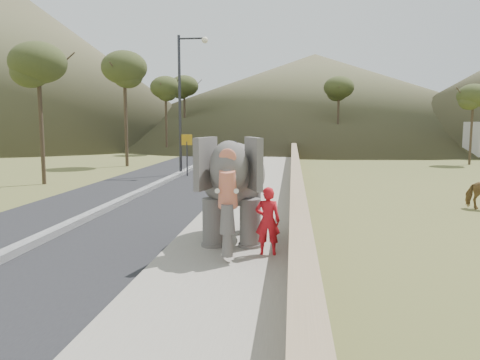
# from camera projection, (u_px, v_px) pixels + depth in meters

# --- Properties ---
(ground) EXTENTS (160.00, 160.00, 0.00)m
(ground) POSITION_uv_depth(u_px,v_px,m) (214.00, 284.00, 9.11)
(ground) COLOR olive
(ground) RESTS_ON ground
(road) EXTENTS (7.00, 120.00, 0.03)m
(road) POSITION_uv_depth(u_px,v_px,m) (136.00, 197.00, 19.52)
(road) COLOR black
(road) RESTS_ON ground
(median) EXTENTS (0.35, 120.00, 0.22)m
(median) POSITION_uv_depth(u_px,v_px,m) (136.00, 195.00, 19.50)
(median) COLOR black
(median) RESTS_ON ground
(walkway) EXTENTS (3.00, 120.00, 0.15)m
(walkway) POSITION_uv_depth(u_px,v_px,m) (255.00, 197.00, 18.96)
(walkway) COLOR #9E9687
(walkway) RESTS_ON ground
(parapet) EXTENTS (0.30, 120.00, 1.10)m
(parapet) POSITION_uv_depth(u_px,v_px,m) (296.00, 187.00, 18.72)
(parapet) COLOR tan
(parapet) RESTS_ON ground
(lamppost) EXTENTS (1.76, 0.36, 8.00)m
(lamppost) POSITION_uv_depth(u_px,v_px,m) (185.00, 91.00, 26.83)
(lamppost) COLOR #2D2E32
(lamppost) RESTS_ON ground
(signboard) EXTENTS (0.60, 0.08, 2.40)m
(signboard) POSITION_uv_depth(u_px,v_px,m) (187.00, 148.00, 26.71)
(signboard) COLOR #2D2D33
(signboard) RESTS_ON ground
(hill_left) EXTENTS (60.00, 60.00, 22.00)m
(hill_left) POSITION_uv_depth(u_px,v_px,m) (13.00, 65.00, 66.13)
(hill_left) COLOR brown
(hill_left) RESTS_ON ground
(hill_far) EXTENTS (80.00, 80.00, 14.00)m
(hill_far) POSITION_uv_depth(u_px,v_px,m) (314.00, 98.00, 76.72)
(hill_far) COLOR brown
(hill_far) RESTS_ON ground
(elephant_and_man) EXTENTS (2.24, 3.69, 2.60)m
(elephant_and_man) POSITION_uv_depth(u_px,v_px,m) (234.00, 189.00, 11.90)
(elephant_and_man) COLOR #68635E
(elephant_and_man) RESTS_ON ground
(motorcyclist) EXTENTS (1.88, 1.61, 1.84)m
(motorcyclist) POSITION_uv_depth(u_px,v_px,m) (228.00, 157.00, 31.50)
(motorcyclist) COLOR maroon
(motorcyclist) RESTS_ON ground
(trees) EXTENTS (48.19, 41.41, 8.62)m
(trees) POSITION_uv_depth(u_px,v_px,m) (292.00, 114.00, 38.16)
(trees) COLOR #473828
(trees) RESTS_ON ground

